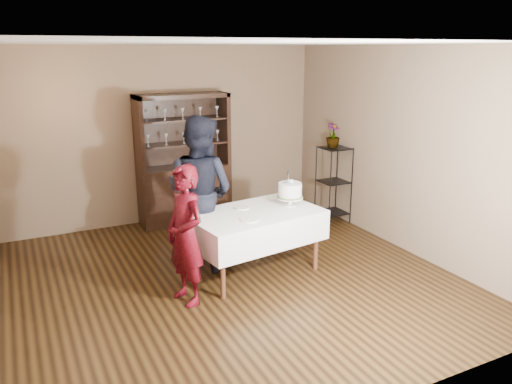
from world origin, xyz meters
TOP-DOWN VIEW (x-y plane):
  - floor at (0.00, 0.00)m, footprint 5.00×5.00m
  - ceiling at (0.00, 0.00)m, footprint 5.00×5.00m
  - back_wall at (0.00, 2.50)m, footprint 5.00×0.02m
  - wall_right at (2.50, 0.00)m, footprint 0.02×5.00m
  - china_hutch at (0.20, 2.25)m, footprint 1.40×0.48m
  - plant_etagere at (2.28, 1.20)m, footprint 0.42×0.42m
  - cake_table at (0.34, 0.07)m, footprint 1.67×1.16m
  - woman at (-0.63, -0.26)m, footprint 0.49×0.63m
  - man at (-0.15, 0.60)m, footprint 1.13×1.17m
  - cake at (0.85, 0.11)m, footprint 0.35×0.35m
  - plate_near at (0.16, -0.18)m, footprint 0.22×0.22m
  - plate_far at (0.27, 0.26)m, footprint 0.19×0.19m
  - potted_plant at (2.26, 1.24)m, footprint 0.25×0.25m

SIDE VIEW (x-z plane):
  - floor at x=0.00m, z-range 0.00..0.00m
  - cake_table at x=0.34m, z-range 0.21..0.98m
  - plant_etagere at x=2.28m, z-range 0.05..1.25m
  - china_hutch at x=0.20m, z-range -0.34..1.66m
  - woman at x=-0.63m, z-range 0.00..1.51m
  - plate_near at x=0.16m, z-range 0.78..0.79m
  - plate_far at x=0.27m, z-range 0.78..0.79m
  - man at x=-0.15m, z-range 0.00..1.89m
  - cake at x=0.85m, z-range 0.73..1.18m
  - back_wall at x=0.00m, z-range 0.00..2.70m
  - wall_right at x=2.50m, z-range 0.00..2.70m
  - potted_plant at x=2.26m, z-range 1.19..1.56m
  - ceiling at x=0.00m, z-range 2.70..2.70m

